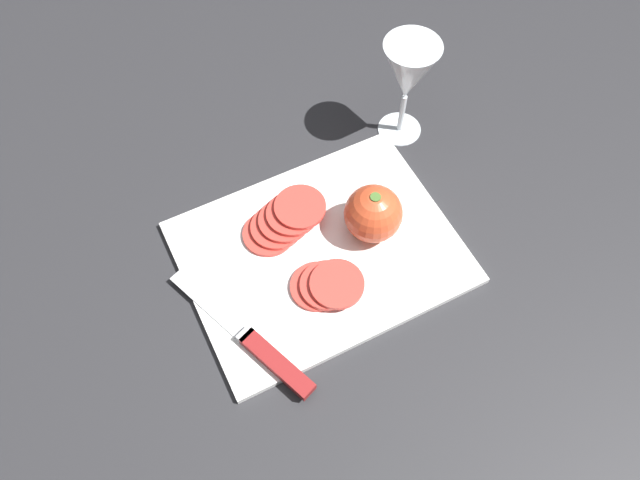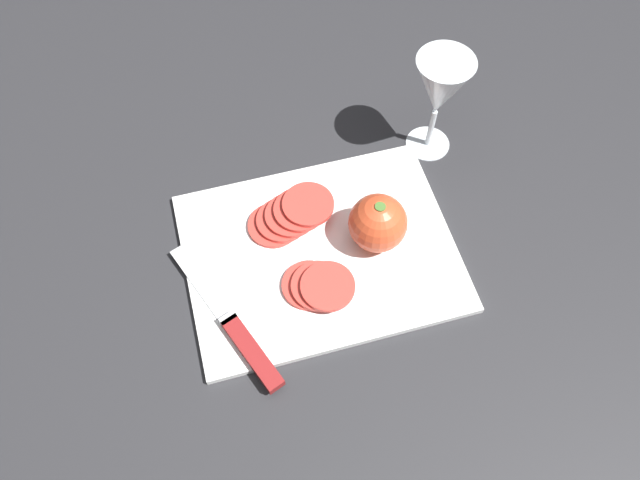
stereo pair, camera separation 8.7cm
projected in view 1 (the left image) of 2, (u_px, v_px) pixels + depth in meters
ground_plane at (304, 274)px, 0.89m from camera, size 3.00×3.00×0.00m
cutting_board at (320, 252)px, 0.90m from camera, size 0.38×0.30×0.01m
wine_glass at (408, 75)px, 0.92m from camera, size 0.09×0.09×0.18m
whole_tomato at (373, 214)px, 0.88m from camera, size 0.08×0.08×0.08m
knife at (265, 353)px, 0.81m from camera, size 0.11×0.25×0.01m
tomato_slice_stack_near at (327, 285)px, 0.86m from camera, size 0.10×0.09×0.02m
tomato_slice_stack_far at (284, 220)px, 0.90m from camera, size 0.13×0.08×0.03m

